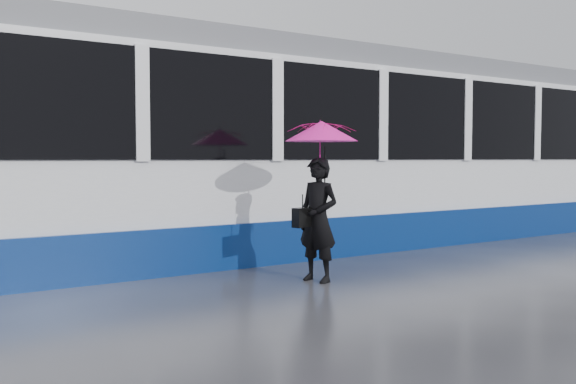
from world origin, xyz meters
TOP-DOWN VIEW (x-y plane):
  - ground at (0.00, 0.00)m, footprint 90.00×90.00m
  - rails at (0.00, 2.50)m, footprint 34.00×1.51m
  - tram at (0.95, 2.50)m, footprint 26.00×2.56m
  - woman at (0.18, -0.07)m, footprint 0.50×0.64m
  - umbrella at (0.23, -0.07)m, footprint 1.11×1.11m
  - handbag at (-0.04, -0.05)m, footprint 0.30×0.19m

SIDE VIEW (x-z plane):
  - ground at x=0.00m, z-range 0.00..0.00m
  - rails at x=0.00m, z-range 0.00..0.02m
  - woman at x=0.18m, z-range 0.00..1.53m
  - handbag at x=-0.04m, z-range 0.59..1.01m
  - tram at x=0.95m, z-range -0.04..3.31m
  - umbrella at x=0.23m, z-range 1.16..2.19m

